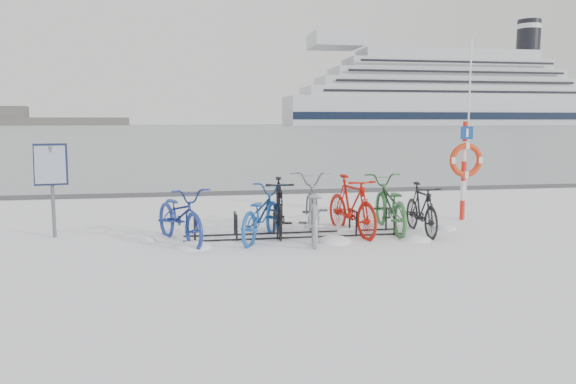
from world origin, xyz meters
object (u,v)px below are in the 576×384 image
at_px(info_board, 51,170).
at_px(lifebuoy_station, 466,160).
at_px(cruise_ferry, 444,96).
at_px(bike_rack, 295,226).

xyz_separation_m(info_board, lifebuoy_station, (8.05, 0.39, 0.05)).
xyz_separation_m(info_board, cruise_ferry, (114.33, 227.15, 11.64)).
relative_size(bike_rack, lifebuoy_station, 1.07).
xyz_separation_m(bike_rack, info_board, (-4.27, 0.60, 1.03)).
bearing_deg(cruise_ferry, info_board, -116.72).
bearing_deg(cruise_ferry, lifebuoy_station, -115.11).
relative_size(bike_rack, cruise_ferry, 0.03).
bearing_deg(lifebuoy_station, cruise_ferry, 64.89).
xyz_separation_m(bike_rack, cruise_ferry, (110.06, 227.75, 12.67)).
bearing_deg(bike_rack, info_board, 172.00).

